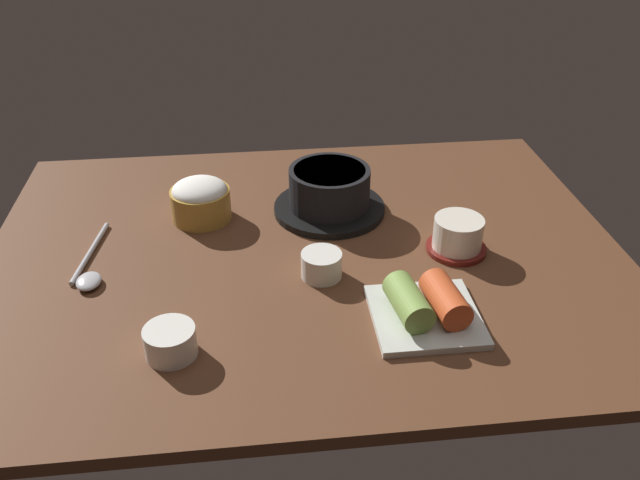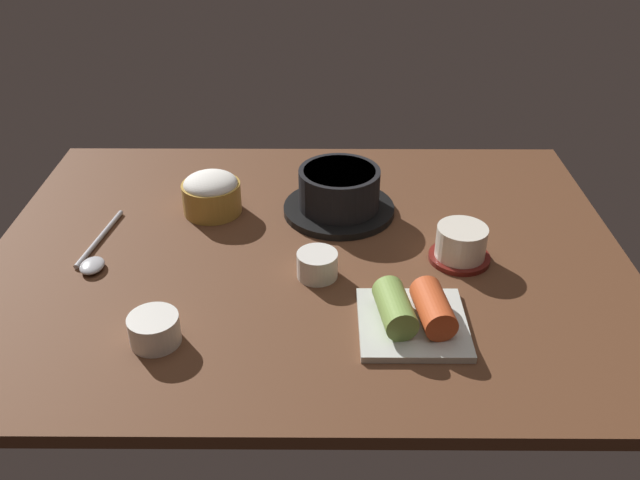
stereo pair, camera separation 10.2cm
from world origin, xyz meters
The scene contains 8 objects.
dining_table centered at (0.00, 0.00, 1.00)cm, with size 100.00×76.00×2.00cm, color #56331E.
stone_pot centered at (5.19, 11.85, 5.81)cm, with size 19.14×19.14×8.05cm.
rice_bowl centered at (-16.66, 12.00, 5.63)cm, with size 10.03×10.03×7.10cm.
tea_cup_with_saucer centered at (23.52, -2.77, 4.82)cm, with size 9.45×9.45×5.72cm.
banchan_cup_center centered at (1.62, -7.23, 4.10)cm, with size 6.08×6.08×3.94cm.
kimchi_plate centered at (14.48, -18.93, 4.13)cm, with size 14.45×14.45×5.35cm.
side_bowl_near centered at (-19.26, -22.12, 4.12)cm, with size 6.62×6.62×3.98cm.
spoon centered at (-32.80, -2.98, 2.61)cm, with size 4.73×19.05×1.35cm.
Camera 2 is at (2.47, -88.14, 59.52)cm, focal length 37.31 mm.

